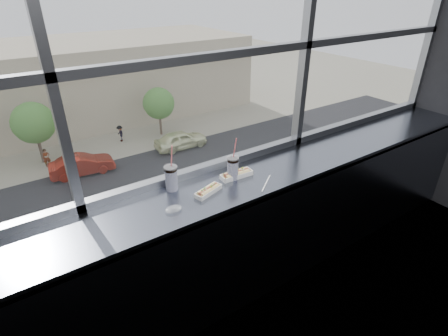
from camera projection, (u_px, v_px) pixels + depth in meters
wall_back_lower at (208, 225)px, 3.12m from camera, size 6.00×0.00×6.00m
window_glass at (201, 10)px, 2.30m from camera, size 6.00×0.00×6.00m
window_mullions at (203, 10)px, 2.29m from camera, size 6.00×0.08×2.40m
counter at (226, 188)px, 2.67m from camera, size 6.00×0.55×0.06m
counter_fascia at (244, 259)px, 2.73m from camera, size 6.00×0.04×1.04m
hotdog_tray_left at (208, 190)px, 2.54m from camera, size 0.24×0.14×0.06m
hotdog_tray_right at (237, 174)px, 2.75m from camera, size 0.27×0.10×0.07m
soda_cup_left at (171, 177)px, 2.55m from camera, size 0.10×0.10×0.36m
soda_cup_right at (233, 167)px, 2.69m from camera, size 0.10×0.10×0.35m
loose_straw at (266, 183)px, 2.67m from camera, size 0.21×0.16×0.01m
wrapper at (173, 209)px, 2.35m from camera, size 0.11×0.08×0.03m
plaza_ground at (12, 113)px, 40.34m from camera, size 120.00×120.00×0.00m
street_asphalt at (53, 211)px, 23.17m from camera, size 80.00×10.00×0.06m
far_sidewalk at (34, 164)px, 29.01m from camera, size 80.00×6.00×0.04m
far_building at (7, 90)px, 34.44m from camera, size 50.00×14.00×8.00m
car_far_b at (81, 162)px, 27.06m from camera, size 3.22×6.55×2.11m
car_near_d at (155, 197)px, 22.45m from camera, size 3.79×7.21×2.29m
car_near_c at (25, 240)px, 18.75m from camera, size 3.04×6.83×2.25m
car_far_c at (181, 137)px, 31.32m from camera, size 2.81×6.54×2.17m
pedestrian_b at (46, 156)px, 28.23m from camera, size 0.83×0.62×1.86m
pedestrian_d at (120, 132)px, 32.77m from camera, size 0.62×0.83×1.87m
tree_center at (33, 123)px, 27.74m from camera, size 3.33×3.33×5.20m
tree_right at (159, 103)px, 33.22m from camera, size 3.02×3.02×4.71m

